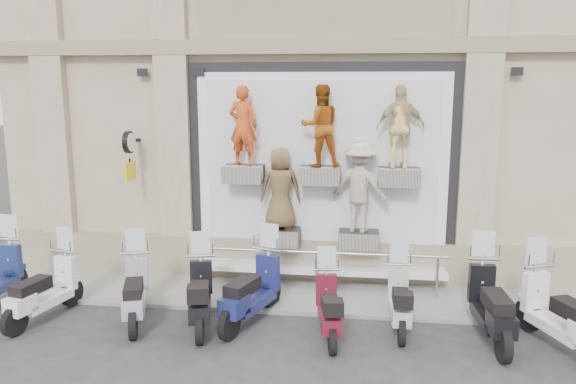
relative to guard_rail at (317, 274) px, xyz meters
name	(u,v)px	position (x,y,z in m)	size (l,w,h in m)	color
ground	(307,342)	(0.00, -2.00, -0.47)	(90.00, 90.00, 0.00)	#2D2D30
sidewalk	(317,293)	(0.00, 0.10, -0.43)	(16.00, 2.20, 0.08)	gray
building	(333,11)	(0.00, 5.00, 5.54)	(14.00, 8.60, 12.00)	#BEAA8A
shop_vitrine	(325,172)	(0.10, 0.74, 1.90)	(5.60, 1.00, 4.30)	black
guard_rail	(317,274)	(0.00, 0.00, 0.00)	(5.06, 0.10, 0.93)	#9EA0A5
clock_sign_bracket	(129,149)	(-3.90, 0.47, 2.34)	(0.10, 0.80, 1.02)	black
scooter_b	(43,278)	(-4.68, -1.73, 0.30)	(0.55, 1.89, 1.54)	silver
scooter_c	(134,281)	(-3.05, -1.62, 0.30)	(0.55, 1.88, 1.53)	gray
scooter_d	(200,284)	(-1.87, -1.64, 0.30)	(0.55, 1.88, 1.53)	black
scooter_e	(251,278)	(-1.03, -1.39, 0.36)	(0.59, 2.03, 1.65)	#161C4F
scooter_f	(329,297)	(0.34, -1.77, 0.23)	(0.50, 1.71, 1.39)	#550E1B
scooter_g	(400,291)	(1.51, -1.31, 0.22)	(0.49, 1.70, 1.38)	#A2A5A8
scooter_h	(492,292)	(2.95, -1.55, 0.37)	(0.60, 2.05, 1.67)	black
scooter_i	(562,300)	(3.94, -1.79, 0.36)	(0.59, 2.04, 1.65)	white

